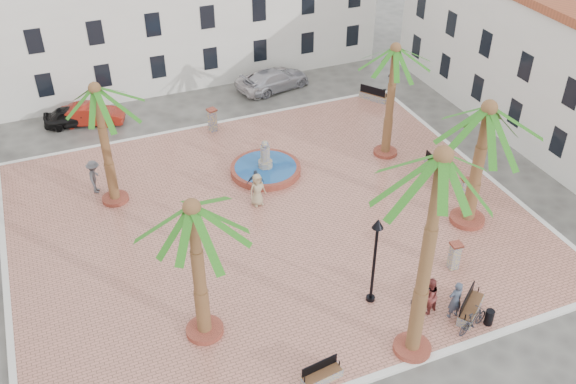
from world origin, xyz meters
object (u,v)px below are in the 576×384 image
car_black (74,116)px  bicycle_b (473,320)px  fountain (266,168)px  car_silver (276,79)px  lamppost_s (376,247)px  bollard_n (212,120)px  palm_e (486,125)px  pedestrian_fountain_a (257,190)px  bench_s (322,376)px  bench_ne (374,96)px  palm_sw (194,225)px  bench_e (436,166)px  bicycle_a (424,293)px  pedestrian_fountain_b (256,183)px  cyclist_a (455,300)px  bench_se (470,308)px  palm_ne (394,61)px  pedestrian_east (442,165)px  palm_s (440,179)px  litter_bin (489,317)px  palm_nw (97,102)px  pedestrian_north (95,177)px  cyclist_b (429,296)px  car_red (91,114)px  car_white (270,80)px  lamppost_e (391,91)px  bollard_e (464,188)px  bollard_se (454,255)px

car_black → bicycle_b: bearing=-145.7°
fountain → car_silver: size_ratio=0.79×
lamppost_s → bollard_n: bearing=96.7°
palm_e → pedestrian_fountain_a: 11.98m
bench_s → bench_ne: (13.42, 20.37, 0.05)m
car_black → palm_sw: bearing=-166.2°
bench_e → bench_ne: bearing=-4.4°
palm_sw → palm_e: palm_e is taller
bicycle_a → pedestrian_fountain_b: 11.23m
cyclist_a → car_black: cyclist_a is taller
bench_se → bench_ne: bearing=35.7°
cyclist_a → fountain: bearing=-77.8°
fountain → bench_se: fountain is taller
palm_ne → bench_s: size_ratio=4.09×
palm_sw → pedestrian_east: (15.62, 6.05, -4.75)m
fountain → palm_s: bearing=-86.7°
bicycle_a → cyclist_a: bearing=-167.0°
litter_bin → pedestrian_fountain_b: pedestrian_fountain_b is taller
fountain → palm_sw: bearing=-122.6°
bicycle_b → bench_se: bearing=-47.9°
palm_nw → bicycle_a: 18.02m
pedestrian_fountain_a → bench_ne: bearing=25.6°
bench_s → pedestrian_north: pedestrian_north is taller
pedestrian_fountain_a → cyclist_a: bearing=-76.0°
bollard_n → cyclist_b: 19.27m
bicycle_b → car_red: (-12.10, 24.63, 0.00)m
bicycle_a → pedestrian_fountain_a: (-4.31, 9.59, 0.53)m
car_red → car_silver: 13.01m
palm_sw → bench_ne: size_ratio=3.47×
palm_sw → cyclist_a: palm_sw is taller
bench_se → car_white: 24.24m
fountain → bicycle_a: fountain is taller
palm_e → cyclist_b: bearing=-139.0°
palm_s → palm_nw: bearing=121.6°
bollard_n → car_red: size_ratio=0.37×
palm_nw → lamppost_e: palm_nw is taller
bollard_e → cyclist_b: cyclist_b is taller
palm_s → pedestrian_fountain_a: bearing=101.2°
litter_bin → palm_s: bearing=180.0°
bollard_se → bench_se: bearing=-110.2°
palm_nw → bollard_e: palm_nw is taller
car_black → bicycle_a: bearing=-145.2°
bench_ne → car_silver: (-5.54, 4.45, 0.29)m
lamppost_e → cyclist_a: 16.07m
litter_bin → car_white: size_ratio=0.15×
bench_s → lamppost_s: (3.87, 3.17, 2.82)m
bench_ne → lamppost_s: lamppost_s is taller
bench_s → palm_sw: bearing=123.0°
bench_s → bench_e: bearing=34.6°
pedestrian_north → car_silver: 16.31m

